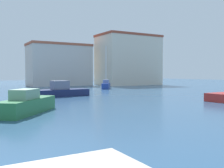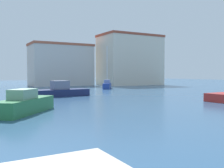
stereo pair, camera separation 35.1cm
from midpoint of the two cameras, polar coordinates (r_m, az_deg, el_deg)
water at (r=29.39m, az=-0.81°, el=-2.72°), size 160.00×160.00×0.00m
sailboat_blue_far_right at (r=44.34m, az=-1.55°, el=-0.19°), size 3.17×3.96×7.27m
motorboat_green_inner_mooring at (r=17.72m, az=-18.65°, el=-4.22°), size 4.68×5.17×1.58m
motorboat_navy_mid_harbor at (r=29.92m, az=-11.91°, el=-1.62°), size 6.94×2.61×1.77m
yacht_club at (r=56.97m, az=-11.67°, el=4.14°), size 12.95×7.07×8.90m
warehouse_block at (r=59.62m, az=3.43°, el=5.25°), size 13.64×8.29×11.30m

